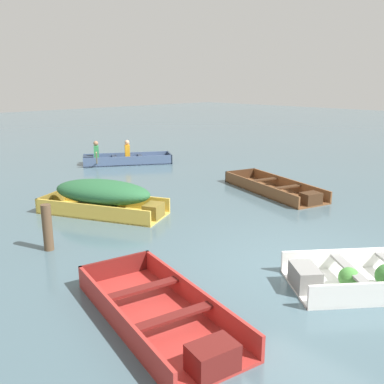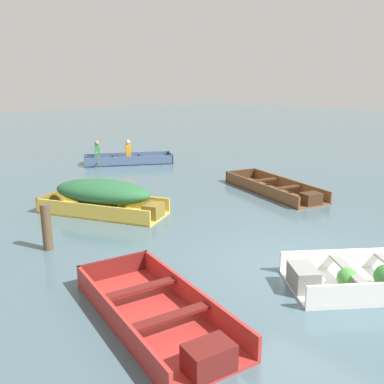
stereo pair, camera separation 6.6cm
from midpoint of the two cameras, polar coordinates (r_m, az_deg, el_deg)
The scene contains 7 objects.
ground_plane at distance 7.72m, azimuth 14.30°, elevation -9.70°, with size 80.00×80.00×0.00m, color #47606B.
dinghy_white_foreground at distance 7.29m, azimuth 22.05°, elevation -10.60°, with size 2.82×2.63×0.41m.
skiff_yellow_near_moored at distance 10.46m, azimuth -11.91°, elevation -0.39°, with size 2.35×3.23×0.82m.
skiff_wooden_brown_mid_moored at distance 12.41m, azimuth 11.03°, elevation 0.35°, with size 2.08×3.61×0.34m.
skiff_red_far_moored at distance 5.88m, azimuth -4.27°, elevation -16.18°, with size 1.80×3.13×0.35m.
rowboat_slate_blue_with_crew at distance 16.71m, azimuth -9.43°, elevation 4.37°, with size 3.36×2.90×0.91m.
mooring_post at distance 8.51m, azimuth -18.94°, elevation -4.50°, with size 0.18×0.18×0.90m, color brown.
Camera 1 is at (-6.14, -3.50, 3.14)m, focal length 40.00 mm.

